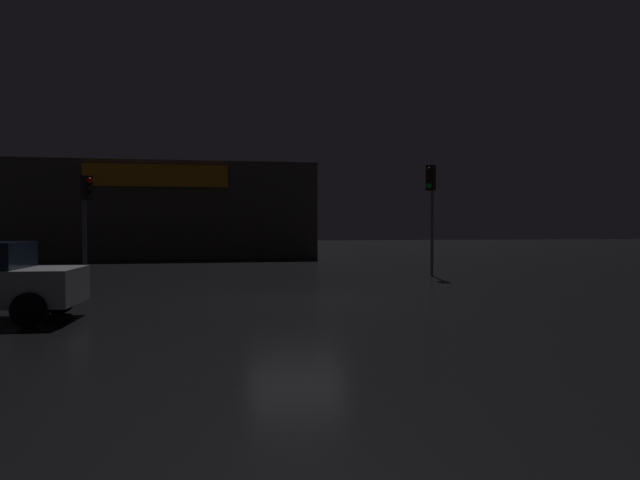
% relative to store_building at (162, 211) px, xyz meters
% --- Properties ---
extents(ground_plane, '(120.00, 120.00, 0.00)m').
position_rel_store_building_xyz_m(ground_plane, '(5.17, -24.13, -2.87)').
color(ground_plane, black).
extents(store_building, '(18.67, 8.45, 5.73)m').
position_rel_store_building_xyz_m(store_building, '(0.00, 0.00, 0.00)').
color(store_building, '#4C4742').
rests_on(store_building, ground).
extents(traffic_signal_opposite, '(0.42, 0.42, 4.29)m').
position_rel_store_building_xyz_m(traffic_signal_opposite, '(11.36, -17.54, 0.41)').
color(traffic_signal_opposite, '#595B60').
rests_on(traffic_signal_opposite, ground).
extents(traffic_signal_cross_left, '(0.42, 0.42, 3.72)m').
position_rel_store_building_xyz_m(traffic_signal_cross_left, '(-1.35, -17.27, -0.26)').
color(traffic_signal_cross_left, '#595B60').
rests_on(traffic_signal_cross_left, ground).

